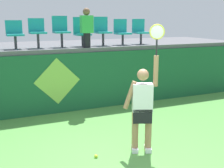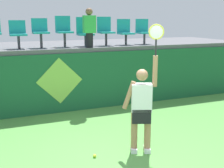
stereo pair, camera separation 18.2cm
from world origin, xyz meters
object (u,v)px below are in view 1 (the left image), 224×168
object	(u,v)px
tennis_ball	(96,156)
stadium_chair_4	(61,30)
stadium_chair_2	(15,33)
stadium_chair_3	(37,31)
spectator_0	(87,27)
stadium_chair_5	(82,31)
stadium_chair_7	(122,31)
stadium_chair_8	(140,30)
stadium_chair_6	(102,30)
tennis_player	(143,106)

from	to	relation	value
tennis_ball	stadium_chair_4	size ratio (longest dim) A/B	0.07
stadium_chair_2	stadium_chair_3	world-z (taller)	stadium_chair_3
stadium_chair_3	spectator_0	distance (m)	1.37
tennis_ball	stadium_chair_5	distance (m)	4.34
tennis_ball	stadium_chair_3	bearing A→B (deg)	95.23
stadium_chair_7	stadium_chair_8	bearing A→B (deg)	-0.12
stadium_chair_6	tennis_ball	bearing A→B (deg)	-113.91
tennis_player	spectator_0	bearing A→B (deg)	89.52
tennis_player	stadium_chair_6	distance (m)	3.99
stadium_chair_6	stadium_chair_7	size ratio (longest dim) A/B	1.09
stadium_chair_8	stadium_chair_6	bearing A→B (deg)	179.85
stadium_chair_2	stadium_chair_3	size ratio (longest dim) A/B	0.93
tennis_player	stadium_chair_3	size ratio (longest dim) A/B	3.03
stadium_chair_7	spectator_0	world-z (taller)	spectator_0
stadium_chair_2	stadium_chair_5	distance (m)	1.89
stadium_chair_4	spectator_0	distance (m)	0.78
tennis_player	stadium_chair_7	world-z (taller)	stadium_chair_7
stadium_chair_3	stadium_chair_4	size ratio (longest dim) A/B	0.92
tennis_ball	stadium_chair_7	size ratio (longest dim) A/B	0.08
stadium_chair_3	stadium_chair_2	bearing A→B (deg)	-180.00
stadium_chair_4	tennis_ball	bearing A→B (deg)	-95.25
spectator_0	stadium_chair_8	bearing A→B (deg)	13.10
stadium_chair_7	stadium_chair_4	bearing A→B (deg)	179.99
stadium_chair_2	stadium_chair_6	distance (m)	2.54
stadium_chair_2	stadium_chair_8	size ratio (longest dim) A/B	0.96
stadium_chair_2	stadium_chair_7	xyz separation A→B (m)	(3.20, 0.01, -0.00)
stadium_chair_4	tennis_player	bearing A→B (deg)	-80.85
stadium_chair_6	stadium_chair_8	distance (m)	1.31
stadium_chair_5	spectator_0	distance (m)	0.48
tennis_player	stadium_chair_3	distance (m)	4.13
stadium_chair_4	stadium_chair_3	bearing A→B (deg)	-179.39
tennis_ball	tennis_player	bearing A→B (deg)	-5.09
spectator_0	stadium_chair_3	bearing A→B (deg)	160.74
stadium_chair_2	stadium_chair_6	bearing A→B (deg)	0.20
stadium_chair_8	stadium_chair_2	bearing A→B (deg)	-179.92
stadium_chair_2	spectator_0	world-z (taller)	spectator_0
tennis_ball	stadium_chair_5	world-z (taller)	stadium_chair_5
stadium_chair_6	spectator_0	size ratio (longest dim) A/B	0.79
tennis_ball	stadium_chair_5	bearing A→B (deg)	75.23
stadium_chair_4	stadium_chair_8	distance (m)	2.59
tennis_ball	stadium_chair_6	bearing A→B (deg)	66.09
stadium_chair_3	stadium_chair_4	xyz separation A→B (m)	(0.66, 0.01, 0.03)
tennis_ball	stadium_chair_2	distance (m)	4.31
tennis_player	stadium_chair_2	world-z (taller)	stadium_chair_2
tennis_ball	stadium_chair_3	world-z (taller)	stadium_chair_3
stadium_chair_6	stadium_chair_7	xyz separation A→B (m)	(0.66, -0.00, -0.05)
stadium_chair_2	stadium_chair_6	xyz separation A→B (m)	(2.54, 0.01, 0.04)
tennis_ball	stadium_chair_3	xyz separation A→B (m)	(-0.33, 3.62, 2.20)
tennis_ball	spectator_0	world-z (taller)	spectator_0
tennis_ball	stadium_chair_6	size ratio (longest dim) A/B	0.08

